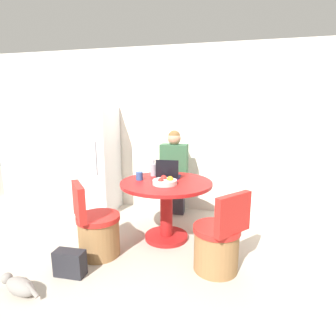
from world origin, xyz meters
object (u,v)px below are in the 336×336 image
at_px(chair_near_right_corner, 218,244).
at_px(bottle, 154,170).
at_px(chair_near_left_corner, 97,231).
at_px(laptop, 168,174).
at_px(person_seated, 175,170).
at_px(handbag, 70,263).
at_px(refrigerator, 96,160).
at_px(dining_table, 166,198).
at_px(fruit_bowl, 165,182).
at_px(cat, 19,286).

height_order(chair_near_right_corner, bottle, bottle).
xyz_separation_m(chair_near_left_corner, laptop, (0.66, 0.74, 0.53)).
xyz_separation_m(chair_near_left_corner, person_seated, (0.63, 1.35, 0.45)).
distance_m(chair_near_right_corner, handbag, 1.48).
distance_m(refrigerator, dining_table, 1.57).
xyz_separation_m(fruit_bowl, bottle, (-0.24, 0.39, 0.05)).
relative_size(refrigerator, dining_table, 1.49).
bearing_deg(laptop, chair_near_right_corner, 131.62).
height_order(laptop, bottle, laptop).
bearing_deg(fruit_bowl, laptop, 94.82).
bearing_deg(dining_table, chair_near_left_corner, -140.49).
bearing_deg(refrigerator, person_seated, 0.90).
bearing_deg(chair_near_right_corner, dining_table, -90.00).
height_order(chair_near_left_corner, fruit_bowl, fruit_bowl).
relative_size(dining_table, chair_near_right_corner, 1.32).
distance_m(chair_near_left_corner, cat, 0.87).
xyz_separation_m(person_seated, fruit_bowl, (0.05, -0.92, 0.06)).
distance_m(refrigerator, handbag, 1.96).
distance_m(dining_table, chair_near_right_corner, 0.91).
xyz_separation_m(dining_table, chair_near_right_corner, (0.66, -0.57, -0.25)).
relative_size(chair_near_right_corner, person_seated, 0.64).
distance_m(refrigerator, chair_near_left_corner, 1.58).
xyz_separation_m(refrigerator, person_seated, (1.29, 0.02, -0.12)).
relative_size(person_seated, handbag, 4.46).
bearing_deg(bottle, person_seated, 70.31).
bearing_deg(laptop, refrigerator, -24.00).
relative_size(chair_near_left_corner, fruit_bowl, 2.96).
xyz_separation_m(person_seated, laptop, (0.03, -0.61, 0.08)).
distance_m(refrigerator, person_seated, 1.30).
bearing_deg(refrigerator, dining_table, -30.00).
distance_m(bottle, handbag, 1.52).
distance_m(fruit_bowl, bottle, 0.47).
relative_size(refrigerator, handbag, 5.64).
bearing_deg(cat, handbag, -115.43).
height_order(chair_near_left_corner, bottle, bottle).
bearing_deg(laptop, person_seated, -87.32).
bearing_deg(bottle, fruit_bowl, -58.12).
distance_m(dining_table, chair_near_left_corner, 0.91).
relative_size(person_seated, fruit_bowl, 4.63).
height_order(laptop, fruit_bowl, laptop).
height_order(chair_near_left_corner, person_seated, person_seated).
relative_size(dining_table, laptop, 3.83).
distance_m(dining_table, bottle, 0.46).
relative_size(chair_near_right_corner, laptop, 2.89).
height_order(dining_table, chair_near_left_corner, chair_near_left_corner).
bearing_deg(chair_near_left_corner, bottle, -67.84).
distance_m(refrigerator, laptop, 1.44).
distance_m(chair_near_left_corner, handbag, 0.45).
bearing_deg(bottle, cat, -117.41).
bearing_deg(cat, bottle, -103.39).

